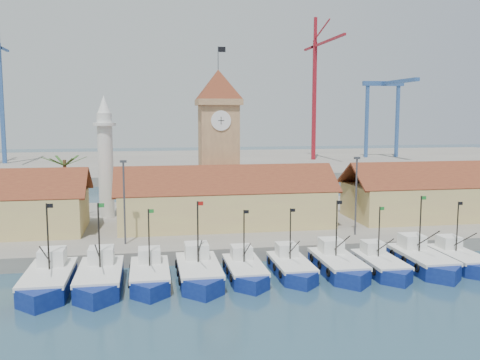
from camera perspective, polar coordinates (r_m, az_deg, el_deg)
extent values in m
plane|color=#1B3548|center=(48.77, 1.89, -11.31)|extent=(400.00, 400.00, 0.00)
cube|color=gray|center=(71.45, -2.05, -4.74)|extent=(140.00, 32.00, 1.50)
cube|color=gray|center=(156.24, -6.37, 1.77)|extent=(240.00, 80.00, 2.00)
cube|color=navy|center=(50.61, -19.72, -10.40)|extent=(3.81, 8.63, 1.96)
cube|color=navy|center=(46.58, -20.63, -11.97)|extent=(3.81, 3.81, 1.96)
cube|color=silver|center=(50.33, -19.77, -9.33)|extent=(3.89, 8.87, 0.38)
cube|color=silver|center=(52.15, -19.40, -7.75)|extent=(2.29, 2.40, 1.53)
cylinder|color=black|center=(50.10, -19.81, -5.81)|extent=(0.15, 0.15, 6.10)
cube|color=black|center=(49.52, -19.63, -2.60)|extent=(0.54, 0.02, 0.38)
cube|color=navy|center=(50.01, -14.71, -10.43)|extent=(3.77, 8.53, 1.94)
cube|color=navy|center=(45.98, -15.16, -12.02)|extent=(3.77, 3.77, 1.94)
cube|color=silver|center=(49.74, -14.75, -9.36)|extent=(3.84, 8.76, 0.38)
cube|color=silver|center=(51.55, -14.58, -7.78)|extent=(2.26, 2.37, 1.51)
cylinder|color=black|center=(49.50, -14.81, -5.84)|extent=(0.15, 0.15, 6.03)
cube|color=#197226|center=(48.94, -14.60, -2.63)|extent=(0.54, 0.02, 0.38)
cube|color=navy|center=(50.10, -9.59, -10.32)|extent=(3.41, 7.72, 1.75)
cube|color=navy|center=(46.43, -9.56, -11.74)|extent=(3.41, 3.41, 1.75)
cube|color=silver|center=(49.85, -9.61, -9.36)|extent=(3.48, 7.93, 0.34)
cube|color=silver|center=(51.49, -9.65, -7.92)|extent=(2.05, 2.14, 1.36)
cylinder|color=black|center=(49.62, -9.68, -6.18)|extent=(0.14, 0.14, 5.46)
cube|color=#197226|center=(49.11, -9.46, -3.29)|extent=(0.49, 0.02, 0.34)
cube|color=navy|center=(50.34, -4.42, -10.11)|extent=(3.70, 8.36, 1.90)
cube|color=navy|center=(46.38, -3.91, -11.62)|extent=(3.70, 3.70, 1.90)
cube|color=silver|center=(50.07, -4.43, -9.07)|extent=(3.77, 8.60, 0.37)
cube|color=silver|center=(51.85, -4.66, -7.53)|extent=(2.22, 2.32, 1.48)
cylinder|color=black|center=(49.84, -4.52, -5.63)|extent=(0.15, 0.15, 5.91)
cube|color=#A5140F|center=(49.34, -4.25, -2.51)|extent=(0.53, 0.02, 0.37)
cube|color=navy|center=(51.02, 0.52, -9.93)|extent=(3.22, 7.29, 1.66)
cube|color=navy|center=(47.60, 1.33, -11.20)|extent=(3.22, 3.22, 1.66)
cube|color=silver|center=(50.78, 0.52, -9.04)|extent=(3.29, 7.49, 0.32)
cube|color=silver|center=(52.31, 0.16, -7.72)|extent=(1.93, 2.03, 1.29)
cylinder|color=black|center=(50.56, 0.43, -6.09)|extent=(0.13, 0.13, 5.16)
cube|color=black|center=(50.11, 0.69, -3.41)|extent=(0.46, 0.02, 0.32)
cube|color=navy|center=(52.27, 5.48, -9.55)|extent=(3.20, 7.24, 1.64)
cube|color=navy|center=(48.95, 6.62, -10.73)|extent=(3.20, 3.20, 1.64)
cube|color=silver|center=(52.04, 5.49, -8.68)|extent=(3.26, 7.44, 0.32)
cube|color=silver|center=(53.53, 4.98, -7.41)|extent=(1.92, 2.01, 1.28)
cylinder|color=black|center=(51.83, 5.39, -5.82)|extent=(0.13, 0.13, 5.12)
cube|color=black|center=(51.41, 5.66, -3.23)|extent=(0.46, 0.02, 0.32)
cube|color=navy|center=(53.44, 10.35, -9.20)|extent=(3.53, 7.99, 1.82)
cube|color=navy|center=(49.88, 11.96, -10.44)|extent=(3.53, 3.53, 1.82)
cube|color=silver|center=(53.20, 10.38, -8.27)|extent=(3.60, 8.21, 0.35)
cube|color=silver|center=(54.81, 9.67, -6.92)|extent=(2.12, 2.22, 1.41)
cylinder|color=black|center=(52.99, 10.26, -5.18)|extent=(0.14, 0.14, 5.65)
cube|color=black|center=(52.58, 10.58, -2.37)|extent=(0.50, 0.02, 0.35)
cube|color=navy|center=(54.61, 14.70, -9.02)|extent=(3.21, 7.26, 1.65)
cube|color=navy|center=(51.47, 16.40, -10.07)|extent=(3.21, 3.21, 1.65)
cube|color=silver|center=(54.39, 14.73, -8.19)|extent=(3.27, 7.46, 0.32)
cube|color=silver|center=(55.80, 13.97, -6.99)|extent=(1.92, 2.02, 1.28)
cylinder|color=black|center=(54.18, 14.61, -5.44)|extent=(0.13, 0.13, 5.13)
cube|color=#197226|center=(53.82, 14.91, -2.95)|extent=(0.46, 0.02, 0.32)
cube|color=navy|center=(56.96, 18.77, -8.43)|extent=(3.64, 8.24, 1.87)
cube|color=navy|center=(53.53, 20.90, -9.52)|extent=(3.64, 3.64, 1.87)
cube|color=silver|center=(56.72, 18.81, -7.52)|extent=(3.71, 8.47, 0.36)
cube|color=silver|center=(58.28, 17.87, -6.25)|extent=(2.18, 2.29, 1.46)
cylinder|color=black|center=(56.52, 18.67, -4.53)|extent=(0.15, 0.15, 5.83)
cube|color=#197226|center=(56.18, 19.02, -1.81)|extent=(0.52, 0.02, 0.36)
cube|color=navy|center=(59.06, 22.25, -8.09)|extent=(3.29, 7.45, 1.69)
cube|color=silver|center=(58.85, 22.29, -7.29)|extent=(3.36, 7.65, 0.33)
cube|color=silver|center=(60.21, 21.38, -6.19)|extent=(1.97, 2.07, 1.32)
cylinder|color=black|center=(58.66, 22.17, -4.69)|extent=(0.13, 0.13, 5.26)
cube|color=black|center=(58.36, 22.47, -2.32)|extent=(0.47, 0.02, 0.33)
cube|color=tan|center=(67.00, -1.59, -2.92)|extent=(26.00, 10.00, 4.50)
cube|color=brown|center=(63.99, -1.28, 0.01)|extent=(27.04, 5.13, 3.21)
cube|color=brown|center=(68.90, -1.91, 0.51)|extent=(27.04, 5.13, 3.21)
cube|color=tan|center=(78.23, 22.30, -2.00)|extent=(30.00, 10.00, 4.50)
cube|color=brown|center=(75.68, 23.43, 0.52)|extent=(31.20, 5.13, 3.21)
cube|color=brown|center=(79.87, 21.47, 0.93)|extent=(31.20, 5.13, 3.21)
cube|color=tan|center=(72.20, -2.30, 2.01)|extent=(5.00, 5.00, 15.00)
cube|color=tan|center=(71.93, -2.33, 8.29)|extent=(5.80, 5.80, 0.80)
pyramid|color=brown|center=(72.02, -2.34, 10.12)|extent=(5.80, 5.80, 4.00)
cylinder|color=white|center=(69.40, -2.04, 6.35)|extent=(2.60, 0.15, 2.60)
cube|color=black|center=(69.32, -2.03, 6.35)|extent=(0.08, 0.02, 1.00)
cube|color=black|center=(69.32, -2.03, 6.35)|extent=(0.80, 0.02, 0.08)
cylinder|color=#3F3F44|center=(72.29, -2.35, 12.89)|extent=(0.10, 0.10, 3.00)
cube|color=black|center=(72.47, -1.95, 13.75)|extent=(1.00, 0.03, 0.70)
cylinder|color=silver|center=(73.82, -14.13, 1.52)|extent=(2.00, 2.00, 14.00)
cylinder|color=silver|center=(73.51, -14.26, 5.79)|extent=(3.00, 3.00, 0.40)
cone|color=silver|center=(73.50, -14.32, 7.82)|extent=(1.80, 1.80, 2.40)
cylinder|color=brown|center=(72.73, -18.10, -1.08)|extent=(0.44, 0.44, 8.00)
cube|color=#2B561D|center=(72.12, -17.12, 1.93)|extent=(2.80, 0.35, 1.18)
cube|color=#2B561D|center=(73.41, -17.54, 2.00)|extent=(1.71, 2.60, 1.18)
cube|color=#2B561D|center=(73.61, -18.62, 1.97)|extent=(1.71, 2.60, 1.18)
cube|color=#2B561D|center=(72.53, -19.31, 1.87)|extent=(2.80, 0.35, 1.18)
cube|color=#2B561D|center=(71.23, -18.91, 1.80)|extent=(1.71, 2.60, 1.18)
cube|color=#2B561D|center=(71.02, -17.80, 1.83)|extent=(1.71, 2.60, 1.18)
cylinder|color=#3F3F44|center=(58.11, -12.24, -2.37)|extent=(0.20, 0.20, 9.00)
cube|color=#3F3F44|center=(57.56, -12.35, 1.95)|extent=(0.70, 0.25, 0.25)
cylinder|color=#3F3F44|center=(62.63, 12.27, -1.70)|extent=(0.20, 0.20, 9.00)
cube|color=#3F3F44|center=(62.12, 12.38, 2.32)|extent=(0.70, 0.25, 0.25)
cube|color=#335A9B|center=(157.98, -24.08, 7.43)|extent=(1.00, 1.00, 31.99)
cube|color=#335A9B|center=(163.77, -23.92, 12.67)|extent=(0.60, 10.00, 0.60)
cube|color=maroon|center=(157.82, 7.92, 8.27)|extent=(1.00, 1.00, 33.61)
cube|color=maroon|center=(149.08, 9.29, 14.42)|extent=(0.60, 26.18, 0.60)
cube|color=maroon|center=(163.68, 7.46, 13.78)|extent=(0.60, 10.00, 0.60)
cube|color=maroon|center=(159.55, 8.04, 15.58)|extent=(0.80, 0.80, 7.00)
cube|color=#335A9B|center=(168.94, 13.36, 6.10)|extent=(0.90, 0.90, 22.00)
cube|color=#335A9B|center=(173.12, 16.42, 6.02)|extent=(0.90, 0.90, 22.00)
cube|color=#335A9B|center=(171.20, 15.04, 9.91)|extent=(13.00, 1.40, 1.40)
cube|color=#335A9B|center=(162.18, 16.54, 10.03)|extent=(1.40, 22.00, 1.00)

